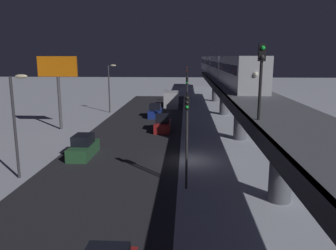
% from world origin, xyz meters
% --- Properties ---
extents(ground_plane, '(240.00, 240.00, 0.00)m').
position_xyz_m(ground_plane, '(0.00, 0.00, 0.00)').
color(ground_plane, silver).
extents(avenue_asphalt, '(11.00, 96.25, 0.01)m').
position_xyz_m(avenue_asphalt, '(6.13, 0.00, 0.00)').
color(avenue_asphalt, '#28282D').
rests_on(avenue_asphalt, ground_plane).
extents(elevated_railway, '(5.00, 96.25, 5.51)m').
position_xyz_m(elevated_railway, '(-5.68, -0.00, 4.78)').
color(elevated_railway, slate).
rests_on(elevated_railway, ground_plane).
extents(subway_train, '(2.94, 74.07, 3.40)m').
position_xyz_m(subway_train, '(-5.78, -38.07, 7.29)').
color(subway_train, '#B7BABF').
rests_on(subway_train, elevated_railway).
extents(rail_signal, '(0.36, 0.41, 4.00)m').
position_xyz_m(rail_signal, '(-3.80, 10.06, 8.24)').
color(rail_signal, black).
rests_on(rail_signal, elevated_railway).
extents(sedan_blue, '(1.91, 4.33, 1.97)m').
position_xyz_m(sedan_blue, '(4.73, -21.39, 0.78)').
color(sedan_blue, navy).
rests_on(sedan_blue, ground_plane).
extents(sedan_red, '(1.80, 4.56, 1.97)m').
position_xyz_m(sedan_red, '(2.93, -11.85, 0.80)').
color(sedan_red, '#A51E1E').
rests_on(sedan_red, ground_plane).
extents(sedan_green, '(1.80, 4.58, 1.97)m').
position_xyz_m(sedan_green, '(9.33, -0.78, 0.80)').
color(sedan_green, '#2D6038').
rests_on(sedan_green, ground_plane).
extents(box_truck, '(2.40, 7.40, 2.80)m').
position_xyz_m(box_truck, '(2.73, -31.69, 1.35)').
color(box_truck, black).
rests_on(box_truck, ground_plane).
extents(traffic_light_near, '(0.32, 0.44, 6.40)m').
position_xyz_m(traffic_light_near, '(0.03, 6.39, 4.20)').
color(traffic_light_near, '#2D2D2D').
rests_on(traffic_light_near, ground_plane).
extents(traffic_light_mid, '(0.32, 0.44, 6.40)m').
position_xyz_m(traffic_light_mid, '(0.03, -14.57, 4.20)').
color(traffic_light_mid, '#2D2D2D').
rests_on(traffic_light_mid, ground_plane).
extents(traffic_light_far, '(0.32, 0.44, 6.40)m').
position_xyz_m(traffic_light_far, '(0.03, -35.52, 4.20)').
color(traffic_light_far, '#2D2D2D').
rests_on(traffic_light_far, ground_plane).
extents(traffic_light_distant, '(0.32, 0.44, 6.40)m').
position_xyz_m(traffic_light_distant, '(0.03, -56.48, 4.20)').
color(traffic_light_distant, '#2D2D2D').
rests_on(traffic_light_distant, ground_plane).
extents(commercial_billboard, '(4.80, 0.36, 8.90)m').
position_xyz_m(commercial_billboard, '(15.59, -12.00, 6.83)').
color(commercial_billboard, '#4C4C51').
rests_on(commercial_billboard, ground_plane).
extents(street_lamp_near, '(1.35, 0.44, 7.65)m').
position_xyz_m(street_lamp_near, '(12.20, 5.00, 4.81)').
color(street_lamp_near, '#38383D').
rests_on(street_lamp_near, ground_plane).
extents(street_lamp_far, '(1.35, 0.44, 7.65)m').
position_xyz_m(street_lamp_far, '(12.20, -25.00, 4.81)').
color(street_lamp_far, '#38383D').
rests_on(street_lamp_far, ground_plane).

